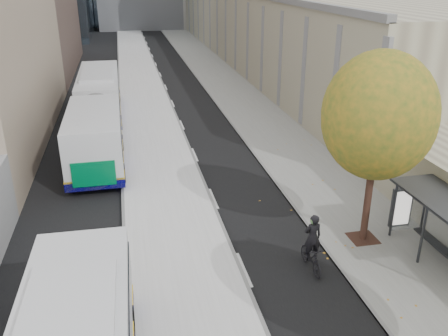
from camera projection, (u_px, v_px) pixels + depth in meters
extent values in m
cube|color=#BEBEBE|center=(146.00, 107.00, 37.74)|extent=(4.25, 150.00, 0.15)
cube|color=gray|center=(243.00, 102.00, 39.29)|extent=(4.75, 150.00, 0.08)
cube|color=gray|center=(272.00, 18.00, 66.09)|extent=(18.00, 92.00, 8.00)
cube|color=#383A3F|center=(446.00, 201.00, 16.92)|extent=(1.90, 4.40, 0.10)
cylinder|color=#311D13|center=(367.00, 203.00, 18.70)|extent=(0.28, 0.28, 3.24)
sphere|color=#38591E|center=(379.00, 116.00, 17.32)|extent=(4.20, 4.20, 4.20)
cube|color=silver|center=(98.00, 111.00, 31.11)|extent=(2.91, 19.43, 3.24)
cube|color=black|center=(97.00, 102.00, 30.88)|extent=(2.97, 18.65, 1.12)
cube|color=#006134|center=(93.00, 174.00, 22.53)|extent=(2.05, 0.07, 1.25)
imported|color=black|center=(311.00, 257.00, 17.26)|extent=(0.56, 1.78, 1.06)
imported|color=black|center=(313.00, 237.00, 16.93)|extent=(0.67, 0.45, 1.79)
sphere|color=#659D51|center=(314.00, 221.00, 16.67)|extent=(0.28, 0.28, 0.28)
imported|color=silver|center=(99.00, 74.00, 46.87)|extent=(2.37, 4.21, 1.35)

